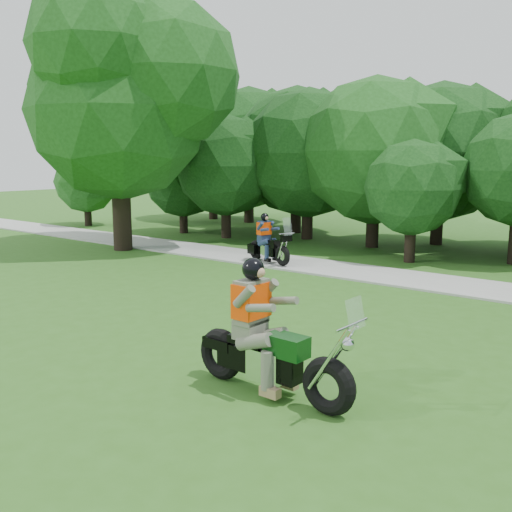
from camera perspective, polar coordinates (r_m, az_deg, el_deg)
The scene contains 6 objects.
ground at distance 9.84m, azimuth -4.11°, elevation -10.16°, with size 100.00×100.00×0.00m, color #2D5B1A.
walkway at distance 16.42m, azimuth 15.03°, elevation -2.23°, with size 60.00×2.20×0.06m, color gray.
tree_line at distance 22.19m, azimuth 21.47°, elevation 9.41°, with size 40.11×11.07×6.97m.
big_tree_west at distance 21.78m, azimuth -13.05°, elevation 15.87°, with size 8.64×6.56×9.96m.
chopper_motorcycle at distance 8.21m, azimuth 0.78°, elevation -8.88°, with size 2.74×0.73×1.96m.
touring_motorcycle at distance 18.19m, azimuth 1.07°, elevation 1.17°, with size 2.02×1.02×1.57m.
Camera 1 is at (6.25, -6.82, 3.35)m, focal length 40.00 mm.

